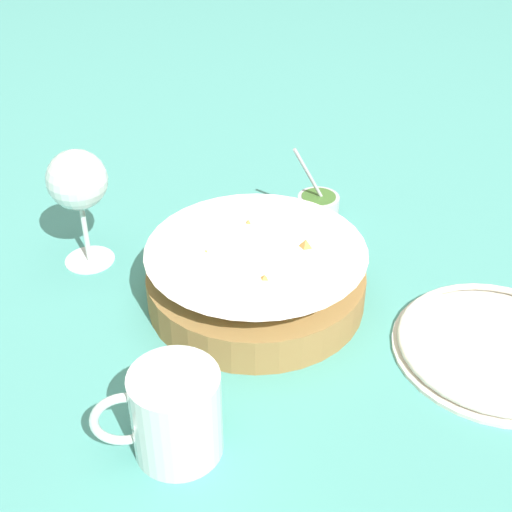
{
  "coord_description": "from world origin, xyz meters",
  "views": [
    {
      "loc": [
        0.15,
        0.71,
        0.55
      ],
      "look_at": [
        0.02,
        0.02,
        0.07
      ],
      "focal_mm": 50.0,
      "sensor_mm": 36.0,
      "label": 1
    }
  ],
  "objects_px": {
    "food_basket": "(256,278)",
    "side_plate": "(496,346)",
    "beer_mug": "(175,416)",
    "sauce_cup": "(318,207)",
    "wine_glass": "(78,184)"
  },
  "relations": [
    {
      "from": "wine_glass",
      "to": "beer_mug",
      "type": "bearing_deg",
      "value": 103.89
    },
    {
      "from": "food_basket",
      "to": "sauce_cup",
      "type": "relative_size",
      "value": 2.23
    },
    {
      "from": "food_basket",
      "to": "side_plate",
      "type": "distance_m",
      "value": 0.29
    },
    {
      "from": "wine_glass",
      "to": "side_plate",
      "type": "distance_m",
      "value": 0.54
    },
    {
      "from": "wine_glass",
      "to": "sauce_cup",
      "type": "bearing_deg",
      "value": -172.93
    },
    {
      "from": "sauce_cup",
      "to": "wine_glass",
      "type": "xyz_separation_m",
      "value": [
        0.33,
        0.04,
        0.09
      ]
    },
    {
      "from": "wine_glass",
      "to": "side_plate",
      "type": "xyz_separation_m",
      "value": [
        -0.45,
        0.27,
        -0.11
      ]
    },
    {
      "from": "wine_glass",
      "to": "food_basket",
      "type": "bearing_deg",
      "value": 147.98
    },
    {
      "from": "sauce_cup",
      "to": "wine_glass",
      "type": "relative_size",
      "value": 0.74
    },
    {
      "from": "sauce_cup",
      "to": "food_basket",
      "type": "bearing_deg",
      "value": 53.57
    },
    {
      "from": "wine_glass",
      "to": "beer_mug",
      "type": "xyz_separation_m",
      "value": [
        -0.08,
        0.34,
        -0.07
      ]
    },
    {
      "from": "food_basket",
      "to": "side_plate",
      "type": "xyz_separation_m",
      "value": [
        -0.25,
        0.14,
        -0.03
      ]
    },
    {
      "from": "beer_mug",
      "to": "side_plate",
      "type": "distance_m",
      "value": 0.38
    },
    {
      "from": "food_basket",
      "to": "beer_mug",
      "type": "xyz_separation_m",
      "value": [
        0.12,
        0.21,
        0.01
      ]
    },
    {
      "from": "sauce_cup",
      "to": "beer_mug",
      "type": "xyz_separation_m",
      "value": [
        0.24,
        0.38,
        0.02
      ]
    }
  ]
}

